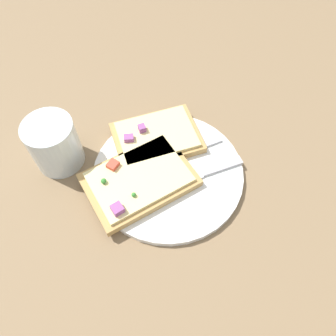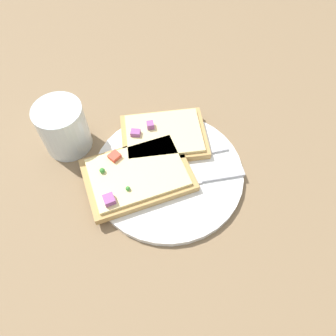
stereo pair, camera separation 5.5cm
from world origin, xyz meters
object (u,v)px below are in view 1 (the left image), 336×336
(fork, at_px, (162,158))
(pizza_slice_corner, at_px, (157,137))
(drinking_glass, at_px, (54,144))
(knife, at_px, (197,174))
(plate, at_px, (168,173))
(pizza_slice_main, at_px, (139,179))

(fork, xyz_separation_m, pizza_slice_corner, (0.04, -0.02, 0.01))
(drinking_glass, bearing_deg, pizza_slice_corner, -125.94)
(pizza_slice_corner, height_order, drinking_glass, drinking_glass)
(knife, bearing_deg, plate, -30.15)
(fork, bearing_deg, pizza_slice_corner, -100.10)
(fork, xyz_separation_m, knife, (-0.07, -0.02, 0.00))
(plate, height_order, fork, fork)
(pizza_slice_main, distance_m, drinking_glass, 0.16)
(knife, relative_size, pizza_slice_corner, 1.00)
(pizza_slice_corner, relative_size, drinking_glass, 2.01)
(plate, xyz_separation_m, fork, (0.02, -0.01, 0.01))
(fork, height_order, pizza_slice_corner, pizza_slice_corner)
(fork, xyz_separation_m, drinking_glass, (0.14, 0.12, 0.03))
(plate, distance_m, knife, 0.05)
(plate, bearing_deg, pizza_slice_corner, -29.95)
(fork, distance_m, drinking_glass, 0.18)
(pizza_slice_main, distance_m, pizza_slice_corner, 0.09)
(knife, relative_size, pizza_slice_main, 0.92)
(drinking_glass, bearing_deg, fork, -139.68)
(plate, height_order, drinking_glass, drinking_glass)
(knife, xyz_separation_m, pizza_slice_main, (0.06, 0.08, 0.01))
(fork, relative_size, knife, 1.04)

